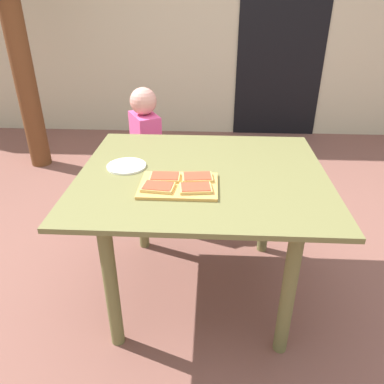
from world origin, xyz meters
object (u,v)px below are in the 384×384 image
(cutting_board, at_px, (179,186))
(pizza_slice_far_left, at_px, (165,177))
(pizza_slice_far_right, at_px, (197,177))
(plate_white_left, at_px, (127,166))
(pizza_slice_near_left, at_px, (158,187))
(dining_table, at_px, (202,193))
(pizza_slice_near_right, at_px, (196,188))
(child_left, at_px, (146,148))

(cutting_board, relative_size, pizza_slice_far_left, 2.51)
(pizza_slice_far_right, height_order, plate_white_left, pizza_slice_far_right)
(plate_white_left, bearing_deg, pizza_slice_near_left, -52.27)
(pizza_slice_near_left, height_order, plate_white_left, pizza_slice_near_left)
(dining_table, xyz_separation_m, pizza_slice_far_right, (-0.02, -0.10, 0.13))
(pizza_slice_far_left, distance_m, pizza_slice_near_left, 0.10)
(pizza_slice_far_right, height_order, pizza_slice_near_right, same)
(plate_white_left, bearing_deg, pizza_slice_far_left, -35.26)
(plate_white_left, height_order, child_left, child_left)
(pizza_slice_near_right, bearing_deg, child_left, 111.70)
(pizza_slice_near_left, distance_m, plate_white_left, 0.30)
(cutting_board, distance_m, pizza_slice_far_left, 0.08)
(dining_table, bearing_deg, plate_white_left, 174.08)
(plate_white_left, bearing_deg, cutting_board, -35.78)
(pizza_slice_near_left, bearing_deg, pizza_slice_near_right, -0.21)
(pizza_slice_near_right, bearing_deg, pizza_slice_far_right, 88.45)
(child_left, bearing_deg, dining_table, -61.68)
(pizza_slice_far_left, relative_size, child_left, 0.14)
(pizza_slice_far_right, height_order, pizza_slice_near_left, same)
(cutting_board, bearing_deg, pizza_slice_near_right, -31.74)
(pizza_slice_near_left, xyz_separation_m, pizza_slice_near_right, (0.16, -0.00, 0.00))
(cutting_board, relative_size, pizza_slice_near_right, 2.35)
(plate_white_left, bearing_deg, pizza_slice_near_right, -34.93)
(pizza_slice_far_left, relative_size, plate_white_left, 0.71)
(pizza_slice_near_left, relative_size, plate_white_left, 0.75)
(pizza_slice_far_right, xyz_separation_m, pizza_slice_near_left, (-0.16, -0.10, 0.00))
(cutting_board, bearing_deg, plate_white_left, 144.22)
(pizza_slice_near_right, height_order, plate_white_left, pizza_slice_near_right)
(pizza_slice_near_right, distance_m, plate_white_left, 0.41)
(pizza_slice_far_left, distance_m, child_left, 0.88)
(pizza_slice_near_left, bearing_deg, child_left, 102.90)
(pizza_slice_near_left, relative_size, child_left, 0.15)
(pizza_slice_far_right, distance_m, pizza_slice_far_left, 0.14)
(pizza_slice_far_right, height_order, pizza_slice_far_left, same)
(cutting_board, bearing_deg, pizza_slice_far_left, 142.67)
(dining_table, height_order, pizza_slice_near_left, pizza_slice_near_left)
(pizza_slice_far_left, xyz_separation_m, child_left, (-0.23, 0.83, -0.20))
(dining_table, relative_size, pizza_slice_near_left, 8.12)
(pizza_slice_far_left, xyz_separation_m, pizza_slice_near_left, (-0.02, -0.09, 0.00))
(child_left, bearing_deg, cutting_board, -71.51)
(cutting_board, xyz_separation_m, plate_white_left, (-0.26, 0.19, -0.00))
(pizza_slice_far_left, bearing_deg, pizza_slice_far_right, 2.52)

